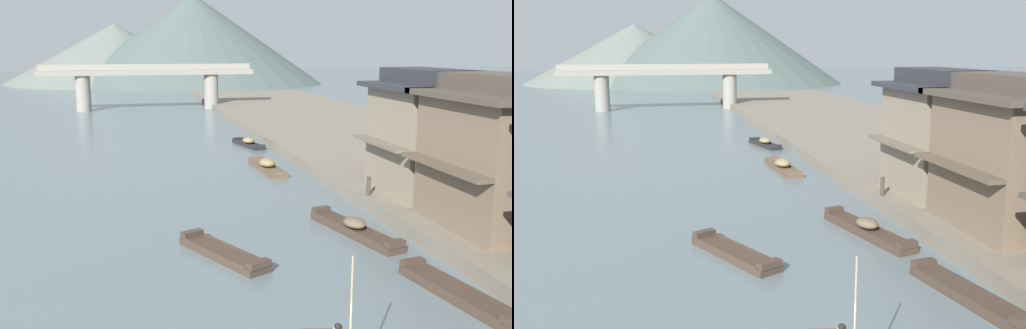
% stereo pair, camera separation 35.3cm
% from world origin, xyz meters
% --- Properties ---
extents(riverbank_right, '(18.00, 110.00, 0.62)m').
position_xyz_m(riverbank_right, '(16.83, 30.00, 0.31)').
color(riverbank_right, slate).
rests_on(riverbank_right, ground).
extents(boat_moored_nearest, '(2.13, 5.65, 0.74)m').
position_xyz_m(boat_moored_nearest, '(5.90, 12.09, 0.24)').
color(boat_moored_nearest, '#423328').
rests_on(boat_moored_nearest, ground).
extents(boat_moored_second, '(2.90, 4.59, 0.49)m').
position_xyz_m(boat_moored_second, '(0.02, 10.69, 0.16)').
color(boat_moored_second, '#423328').
rests_on(boat_moored_second, ground).
extents(boat_moored_third, '(1.37, 5.45, 0.75)m').
position_xyz_m(boat_moored_third, '(5.54, 25.62, 0.25)').
color(boat_moored_third, brown).
rests_on(boat_moored_third, ground).
extents(boat_moored_far, '(1.91, 4.52, 0.69)m').
position_xyz_m(boat_moored_far, '(6.33, 34.89, 0.24)').
color(boat_moored_far, '#232326').
rests_on(boat_moored_far, ground).
extents(boat_midriver_drifting, '(1.73, 4.99, 0.50)m').
position_xyz_m(boat_midriver_drifting, '(6.61, 5.41, 0.16)').
color(boat_midriver_drifting, '#423328').
rests_on(boat_midriver_drifting, ground).
extents(house_waterfront_second, '(5.58, 6.50, 6.14)m').
position_xyz_m(house_waterfront_second, '(11.22, 10.11, 3.63)').
color(house_waterfront_second, '#75604C').
rests_on(house_waterfront_second, riverbank_right).
extents(house_waterfront_tall, '(5.19, 5.74, 6.14)m').
position_xyz_m(house_waterfront_tall, '(11.02, 15.79, 3.64)').
color(house_waterfront_tall, gray).
rests_on(house_waterfront_tall, riverbank_right).
extents(mooring_post_dock_mid, '(0.20, 0.20, 0.93)m').
position_xyz_m(mooring_post_dock_mid, '(8.18, 15.86, 1.09)').
color(mooring_post_dock_mid, '#473828').
rests_on(mooring_post_dock_mid, riverbank_right).
extents(stone_bridge, '(26.38, 2.40, 5.69)m').
position_xyz_m(stone_bridge, '(0.00, 64.37, 3.75)').
color(stone_bridge, gray).
rests_on(stone_bridge, ground).
extents(hill_far_west, '(56.19, 56.19, 19.08)m').
position_xyz_m(hill_far_west, '(12.70, 119.51, 9.54)').
color(hill_far_west, '#4C5B56').
rests_on(hill_far_west, ground).
extents(hill_far_centre, '(47.87, 47.87, 12.92)m').
position_xyz_m(hill_far_centre, '(-4.21, 125.25, 6.46)').
color(hill_far_centre, slate).
rests_on(hill_far_centre, ground).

